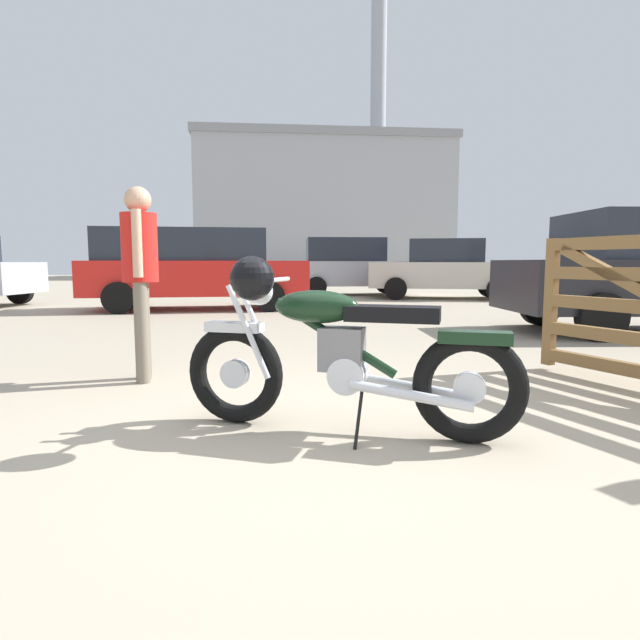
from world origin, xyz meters
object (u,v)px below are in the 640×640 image
(bystander, at_px, (140,263))
(blue_hatchback_right, at_px, (350,266))
(vintage_motorcycle, at_px, (336,352))
(red_hatchback_near, at_px, (445,269))
(white_estate_far, at_px, (193,266))

(bystander, bearing_deg, blue_hatchback_right, 64.86)
(vintage_motorcycle, relative_size, red_hatchback_near, 0.46)
(bystander, bearing_deg, white_estate_far, 86.58)
(vintage_motorcycle, xyz_separation_m, red_hatchback_near, (3.61, 11.79, 0.34))
(vintage_motorcycle, distance_m, blue_hatchback_right, 13.54)
(bystander, distance_m, red_hatchback_near, 11.61)
(blue_hatchback_right, distance_m, red_hatchback_near, 3.09)
(blue_hatchback_right, relative_size, red_hatchback_near, 0.90)
(white_estate_far, height_order, red_hatchback_near, white_estate_far)
(vintage_motorcycle, height_order, white_estate_far, white_estate_far)
(bystander, relative_size, white_estate_far, 0.34)
(bystander, height_order, blue_hatchback_right, blue_hatchback_right)
(blue_hatchback_right, bearing_deg, red_hatchback_near, -36.94)
(white_estate_far, bearing_deg, vintage_motorcycle, -79.95)
(white_estate_far, xyz_separation_m, blue_hatchback_right, (3.80, 5.07, -0.02))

